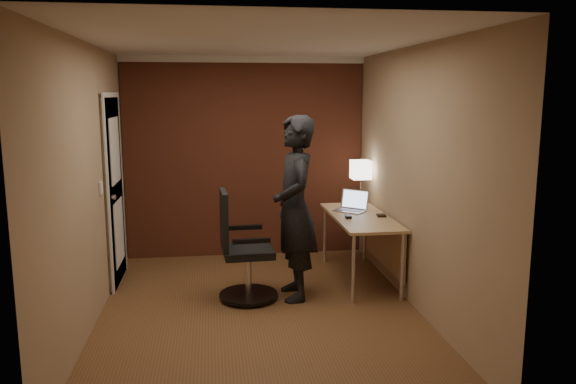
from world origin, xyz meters
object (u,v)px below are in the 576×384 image
object	(u,v)px
desk_lamp	(361,170)
office_chair	(241,253)
desk	(367,227)
mouse	(348,217)
wallet	(381,215)
laptop	(352,205)
person	(295,208)

from	to	relation	value
desk_lamp	office_chair	world-z (taller)	desk_lamp
desk	mouse	distance (m)	0.30
mouse	wallet	size ratio (longest dim) A/B	0.91
wallet	office_chair	world-z (taller)	office_chair
mouse	wallet	xyz separation A→B (m)	(0.38, 0.04, -0.01)
laptop	wallet	xyz separation A→B (m)	(0.24, -0.34, -0.05)
mouse	wallet	distance (m)	0.38
laptop	mouse	xyz separation A→B (m)	(-0.14, -0.38, -0.05)
laptop	person	distance (m)	1.05
person	desk_lamp	bearing A→B (deg)	134.42
desk	person	world-z (taller)	person
desk_lamp	wallet	bearing A→B (deg)	-85.13
desk	desk_lamp	bearing A→B (deg)	82.04
desk	office_chair	distance (m)	1.48
desk_lamp	office_chair	size ratio (longest dim) A/B	0.49
mouse	person	world-z (taller)	person
desk	person	distance (m)	1.02
desk_lamp	wallet	xyz separation A→B (m)	(0.06, -0.67, -0.41)
laptop	office_chair	distance (m)	1.52
desk	laptop	distance (m)	0.35
desk	wallet	xyz separation A→B (m)	(0.14, -0.07, 0.14)
wallet	person	distance (m)	1.09
mouse	office_chair	bearing A→B (deg)	-159.81
wallet	office_chair	size ratio (longest dim) A/B	0.10
mouse	laptop	bearing A→B (deg)	74.77
desk_lamp	laptop	xyz separation A→B (m)	(-0.18, -0.33, -0.35)
desk	person	size ratio (longest dim) A/B	0.81
desk_lamp	mouse	world-z (taller)	desk_lamp
wallet	mouse	bearing A→B (deg)	-173.98
mouse	person	size ratio (longest dim) A/B	0.05
wallet	office_chair	xyz separation A→B (m)	(-1.55, -0.37, -0.26)
desk	wallet	world-z (taller)	wallet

